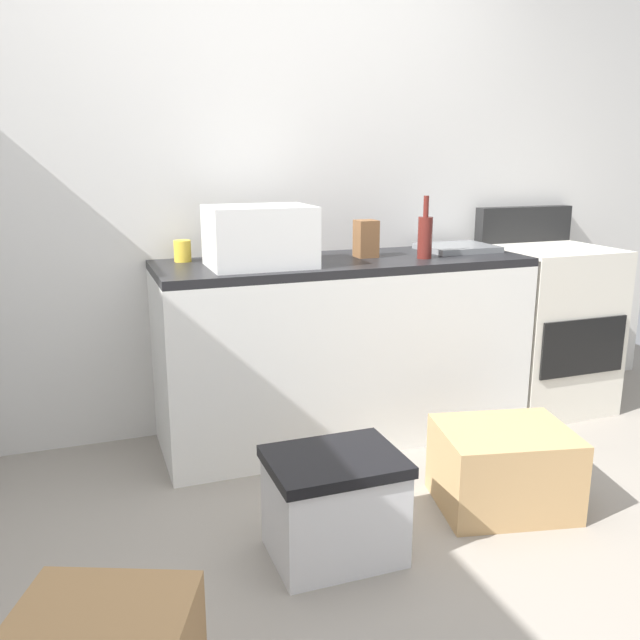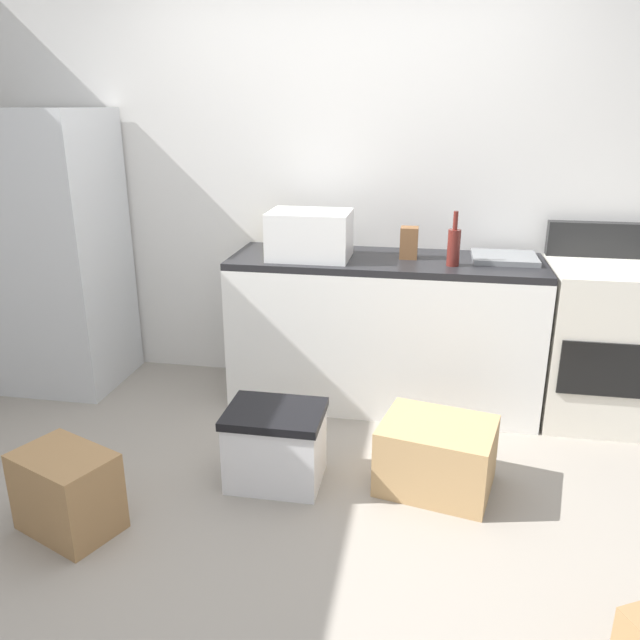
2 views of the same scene
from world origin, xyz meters
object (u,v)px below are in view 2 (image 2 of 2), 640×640
microwave (310,235)px  cardboard_box_large (436,455)px  coffee_mug (270,239)px  cardboard_box_medium (67,492)px  stove_oven (598,341)px  knife_block (409,243)px  refrigerator (58,253)px  storage_bin (276,445)px  wine_bottle (454,246)px

microwave → cardboard_box_large: microwave is taller
coffee_mug → cardboard_box_medium: (-0.47, -1.69, -0.77)m
stove_oven → cardboard_box_medium: 2.88m
knife_block → cardboard_box_medium: 2.19m
stove_oven → refrigerator: bearing=-179.0°
microwave → knife_block: bearing=9.7°
coffee_mug → storage_bin: coffee_mug is taller
coffee_mug → microwave: bearing=-40.3°
wine_bottle → refrigerator: bearing=178.5°
knife_block → cardboard_box_large: knife_block is taller
refrigerator → cardboard_box_large: refrigerator is taller
wine_bottle → cardboard_box_medium: size_ratio=0.72×
microwave → refrigerator: bearing=179.3°
storage_bin → coffee_mug: bearing=104.8°
wine_bottle → coffee_mug: (-1.11, 0.30, -0.06)m
storage_bin → refrigerator: bearing=150.1°
knife_block → storage_bin: (-0.56, -1.01, -0.80)m
knife_block → refrigerator: bearing=-178.0°
cardboard_box_large → storage_bin: 0.77m
stove_oven → coffee_mug: bearing=174.6°
wine_bottle → storage_bin: (-0.80, -0.87, -0.82)m
refrigerator → cardboard_box_medium: refrigerator is taller
wine_bottle → cardboard_box_medium: bearing=-138.9°
refrigerator → knife_block: 2.18m
storage_bin → knife_block: bearing=61.2°
refrigerator → stove_oven: 3.29m
refrigerator → cardboard_box_medium: 1.80m
coffee_mug → knife_block: size_ratio=0.56×
stove_oven → knife_block: 1.21m
cardboard_box_large → storage_bin: storage_bin is taller
stove_oven → cardboard_box_medium: stove_oven is taller
microwave → cardboard_box_medium: microwave is taller
wine_bottle → cardboard_box_medium: 2.27m
microwave → wine_bottle: wine_bottle is taller
refrigerator → cardboard_box_medium: size_ratio=4.16×
stove_oven → cardboard_box_medium: bearing=-148.3°
microwave → wine_bottle: 0.81m
microwave → knife_block: size_ratio=2.56×
knife_block → cardboard_box_medium: (-1.34, -1.52, -0.81)m
wine_bottle → storage_bin: size_ratio=0.65×
refrigerator → stove_oven: (3.27, 0.06, -0.40)m
microwave → storage_bin: 1.24m
refrigerator → cardboard_box_medium: bearing=-60.0°
stove_oven → cardboard_box_large: 1.30m
refrigerator → microwave: refrigerator is taller
refrigerator → wine_bottle: (2.42, -0.06, 0.15)m
wine_bottle → cardboard_box_medium: wine_bottle is taller
wine_bottle → storage_bin: wine_bottle is taller
refrigerator → coffee_mug: 1.33m
stove_oven → storage_bin: bearing=-149.1°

